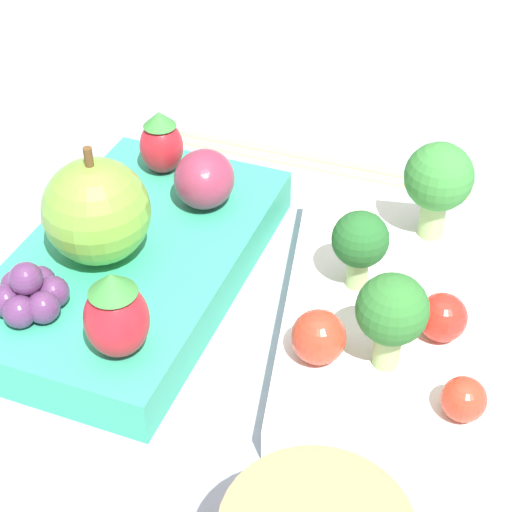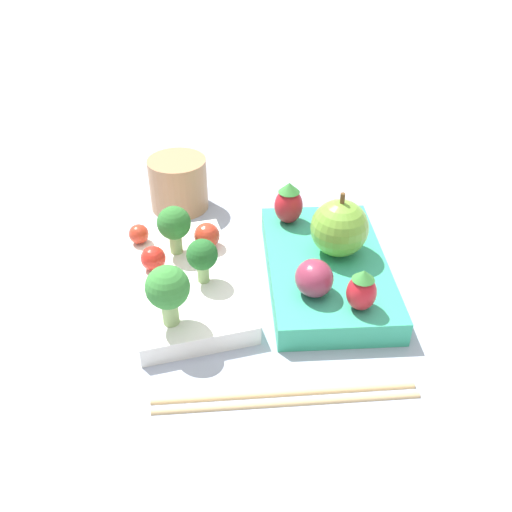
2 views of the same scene
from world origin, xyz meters
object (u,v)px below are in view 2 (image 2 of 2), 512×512
at_px(broccoli_floret_0, 168,289).
at_px(grape_cluster, 340,216).
at_px(cherry_tomato_2, 139,234).
at_px(bento_box_savoury, 184,283).
at_px(cherry_tomato_0, 153,258).
at_px(broccoli_floret_2, 202,255).
at_px(apple, 339,228).
at_px(plum, 314,278).
at_px(strawberry_0, 289,203).
at_px(strawberry_1, 362,290).
at_px(cherry_tomato_1, 207,235).
at_px(drinking_cup, 178,184).
at_px(chopsticks_pair, 290,396).
at_px(broccoli_floret_1, 174,225).
at_px(bento_box_fruit, 326,269).

distance_m(broccoli_floret_0, grape_cluster, 0.22).
bearing_deg(cherry_tomato_2, broccoli_floret_0, -169.06).
height_order(bento_box_savoury, broccoli_floret_0, broccoli_floret_0).
distance_m(broccoli_floret_0, cherry_tomato_0, 0.09).
xyz_separation_m(broccoli_floret_2, grape_cluster, (0.06, -0.15, -0.01)).
relative_size(bento_box_savoury, apple, 2.88).
bearing_deg(broccoli_floret_2, plum, -114.89).
distance_m(cherry_tomato_2, apple, 0.20).
xyz_separation_m(strawberry_0, strawberry_1, (-0.15, -0.03, -0.00)).
bearing_deg(grape_cluster, plum, 151.68).
xyz_separation_m(cherry_tomato_0, apple, (-0.01, -0.18, 0.02)).
bearing_deg(plum, cherry_tomato_1, 40.56).
distance_m(strawberry_0, grape_cluster, 0.06).
relative_size(apple, grape_cluster, 1.71).
relative_size(cherry_tomato_0, drinking_cup, 0.35).
distance_m(cherry_tomato_0, apple, 0.18).
bearing_deg(chopsticks_pair, drinking_cup, 11.50).
xyz_separation_m(apple, plum, (-0.06, 0.04, -0.01)).
relative_size(cherry_tomato_2, strawberry_0, 0.44).
bearing_deg(apple, chopsticks_pair, 151.50).
bearing_deg(broccoli_floret_1, plum, -129.21).
xyz_separation_m(drinking_cup, chopsticks_pair, (-0.31, -0.06, -0.03)).
bearing_deg(bento_box_fruit, strawberry_0, 16.83).
xyz_separation_m(bento_box_fruit, broccoli_floret_0, (-0.06, 0.16, 0.04)).
relative_size(broccoli_floret_1, strawberry_0, 1.09).
bearing_deg(strawberry_0, chopsticks_pair, 167.72).
distance_m(plum, grape_cluster, 0.12).
distance_m(cherry_tomato_0, drinking_cup, 0.15).
distance_m(broccoli_floret_0, strawberry_0, 0.19).
bearing_deg(strawberry_1, broccoli_floret_1, 51.13).
height_order(bento_box_savoury, plum, plum).
bearing_deg(cherry_tomato_0, cherry_tomato_2, 15.31).
distance_m(cherry_tomato_1, drinking_cup, 0.12).
height_order(broccoli_floret_1, cherry_tomato_0, broccoli_floret_1).
relative_size(bento_box_fruit, cherry_tomato_1, 8.02).
distance_m(broccoli_floret_2, cherry_tomato_2, 0.10).
height_order(strawberry_0, grape_cluster, strawberry_0).
distance_m(broccoli_floret_2, drinking_cup, 0.17).
relative_size(apple, strawberry_1, 1.65).
distance_m(strawberry_0, plum, 0.12).
bearing_deg(chopsticks_pair, broccoli_floret_2, 20.81).
distance_m(cherry_tomato_0, strawberry_0, 0.15).
height_order(strawberry_1, chopsticks_pair, strawberry_1).
height_order(cherry_tomato_1, grape_cluster, grape_cluster).
xyz_separation_m(broccoli_floret_1, cherry_tomato_0, (-0.02, 0.02, -0.02)).
distance_m(cherry_tomato_1, plum, 0.13).
distance_m(strawberry_1, grape_cluster, 0.14).
bearing_deg(plum, apple, -34.78).
distance_m(apple, chopsticks_pair, 0.18).
distance_m(bento_box_fruit, broccoli_floret_2, 0.13).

